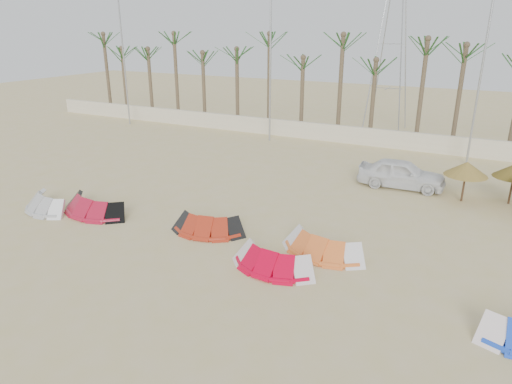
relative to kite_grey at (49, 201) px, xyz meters
The scene contains 14 objects.
ground 9.74m from the kite_grey, 14.96° to the right, with size 120.00×120.00×0.00m, color #CFBA8D.
boundary_wall 21.64m from the kite_grey, 64.25° to the left, with size 60.00×0.30×1.30m, color beige.
palm_line 24.05m from the kite_grey, 64.38° to the left, with size 52.00×4.00×7.70m.
lamp_a 21.12m from the kite_grey, 121.13° to the left, with size 1.25×0.14×11.00m.
lamp_b 18.61m from the kite_grey, 78.89° to the left, with size 1.25×0.14×11.00m.
lamp_c 25.27m from the kite_grey, 45.09° to the left, with size 1.25×0.14×11.00m.
pylon 27.53m from the kite_grey, 67.80° to the left, with size 3.00×3.00×14.00m, color #A5A8AD, non-canonical shape.
kite_grey is the anchor object (origin of this frame).
kite_red_left 2.49m from the kite_grey, 19.31° to the left, with size 3.78×1.79×0.90m.
kite_red_mid 8.43m from the kite_grey, ahead, with size 3.35×2.07×0.90m.
kite_red_right 12.07m from the kite_grey, ahead, with size 3.28×1.73×0.90m.
kite_orange 13.40m from the kite_grey, ahead, with size 3.55×2.02×0.90m.
parasol_left 20.42m from the kite_grey, 30.11° to the left, with size 2.09×2.09×2.06m.
car 18.16m from the kite_grey, 37.17° to the left, with size 1.85×4.59×1.56m, color white.
Camera 1 is at (8.79, -11.16, 8.31)m, focal length 32.00 mm.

